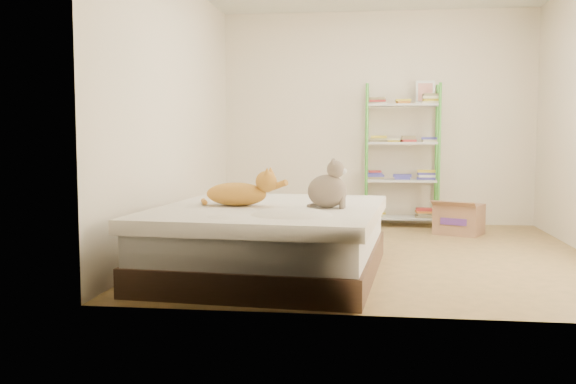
% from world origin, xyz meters
% --- Properties ---
extents(room, '(3.81, 4.21, 2.61)m').
position_xyz_m(room, '(0.00, 0.00, 1.30)').
color(room, '#A98349').
rests_on(room, ground).
extents(bed, '(1.84, 2.23, 0.54)m').
position_xyz_m(bed, '(-0.85, -0.97, 0.27)').
color(bed, '#4A3624').
rests_on(bed, ground).
extents(orange_cat, '(0.61, 0.38, 0.23)m').
position_xyz_m(orange_cat, '(-1.11, -1.00, 0.65)').
color(orange_cat, '#C27D20').
rests_on(orange_cat, bed).
extents(grey_cat, '(0.34, 0.29, 0.37)m').
position_xyz_m(grey_cat, '(-0.40, -1.05, 0.72)').
color(grey_cat, '#7E6B59').
rests_on(grey_cat, bed).
extents(shelf_unit, '(0.88, 0.36, 1.74)m').
position_xyz_m(shelf_unit, '(0.31, 1.88, 0.86)').
color(shelf_unit, green).
rests_on(shelf_unit, ground).
extents(cardboard_box, '(0.60, 0.62, 0.39)m').
position_xyz_m(cardboard_box, '(0.91, 1.28, 0.17)').
color(cardboard_box, '#956E55').
rests_on(cardboard_box, ground).
extents(white_bin, '(0.36, 0.34, 0.34)m').
position_xyz_m(white_bin, '(-0.67, 1.71, 0.17)').
color(white_bin, silver).
rests_on(white_bin, ground).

